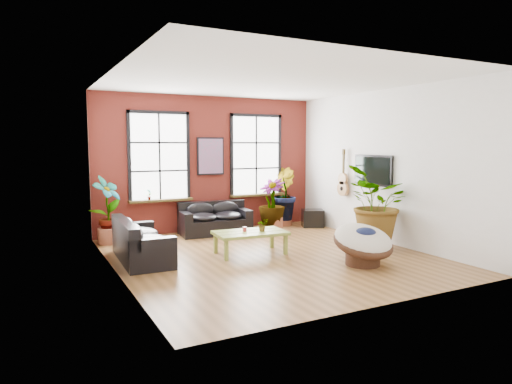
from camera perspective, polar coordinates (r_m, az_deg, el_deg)
room at (r=9.24m, az=1.29°, el=2.80°), size 6.04×6.54×3.54m
sofa_back at (r=11.61m, az=-5.21°, el=-3.44°), size 1.82×1.01×0.80m
sofa_left at (r=9.22m, az=-14.36°, el=-6.07°), size 0.92×2.06×0.80m
coffee_table at (r=9.44m, az=-0.72°, el=-5.28°), size 1.51×0.94×0.56m
papasan_chair at (r=8.81m, az=13.25°, el=-6.14°), size 1.21×1.23×0.84m
poster at (r=11.98m, az=-5.70°, el=4.48°), size 0.74×0.06×0.98m
tv_wall_unit at (r=11.30m, az=13.35°, el=2.18°), size 0.13×1.86×1.20m
media_box at (r=12.64m, az=7.09°, el=-3.26°), size 0.71×0.67×0.47m
pot_back_left at (r=10.99m, az=-17.93°, el=-5.22°), size 0.59×0.59×0.36m
pot_back_right at (r=12.83m, az=3.40°, el=-3.35°), size 0.55×0.55×0.36m
pot_right_wall at (r=10.39m, az=14.83°, el=-5.76°), size 0.52×0.52×0.36m
pot_mid at (r=12.00m, az=2.17°, el=-3.99°), size 0.53×0.53×0.36m
floor_plant_back_left at (r=10.90m, az=-18.07°, el=-1.72°), size 0.89×0.85×1.41m
floor_plant_back_right at (r=12.76m, az=3.34°, el=-0.20°), size 0.75×0.88×1.47m
floor_plant_right_wall at (r=10.23m, az=15.02°, el=-1.38°), size 1.92×1.96×1.65m
floor_plant_mid at (r=11.91m, az=2.00°, el=-1.28°), size 0.92×0.92×1.23m
table_plant at (r=9.47m, az=0.81°, el=-4.13°), size 0.24×0.22×0.26m
sill_plant_left at (r=11.49m, az=-13.23°, el=-0.29°), size 0.17×0.17×0.27m
sill_plant_right at (r=12.72m, az=1.56°, el=0.46°), size 0.19×0.19×0.27m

